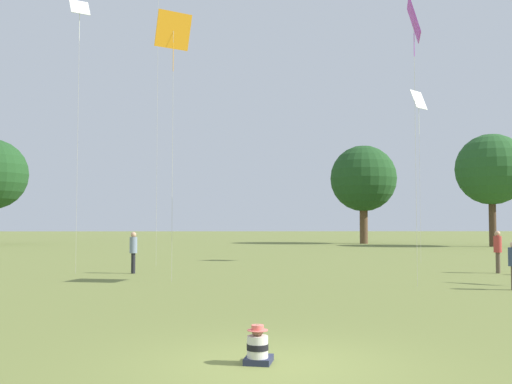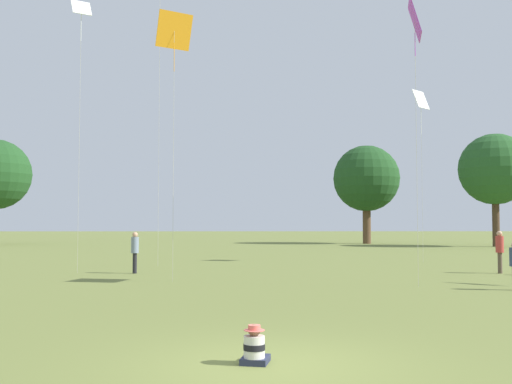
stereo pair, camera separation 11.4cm
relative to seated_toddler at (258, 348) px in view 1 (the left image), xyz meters
name	(u,v)px [view 1 (the left image)]	position (x,y,z in m)	size (l,w,h in m)	color
ground_plane	(275,366)	(0.26, -0.15, -0.25)	(300.00, 300.00, 0.00)	olive
seated_toddler	(258,348)	(0.00, 0.00, 0.00)	(0.51, 0.58, 0.62)	#282D47
person_standing_0	(133,248)	(-4.93, 16.89, 0.84)	(0.35, 0.35, 1.81)	black
person_standing_1	(498,248)	(11.04, 16.57, 0.87)	(0.48, 0.48, 1.85)	brown
kite_1	(419,103)	(9.75, 23.53, 8.65)	(1.13, 1.09, 9.65)	white
kite_2	(80,19)	(-7.45, 16.99, 11.04)	(0.96, 0.82, 12.20)	white
kite_7	(173,34)	(-2.84, 13.14, 9.16)	(1.42, 1.07, 10.22)	orange
kite_9	(414,24)	(5.87, 11.22, 9.00)	(0.72, 1.43, 10.05)	#B738C6
distant_tree_0	(492,170)	(23.38, 45.92, 6.97)	(6.66, 6.66, 10.58)	#473323
distant_tree_1	(363,179)	(12.94, 54.06, 6.68)	(7.06, 7.06, 10.50)	brown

